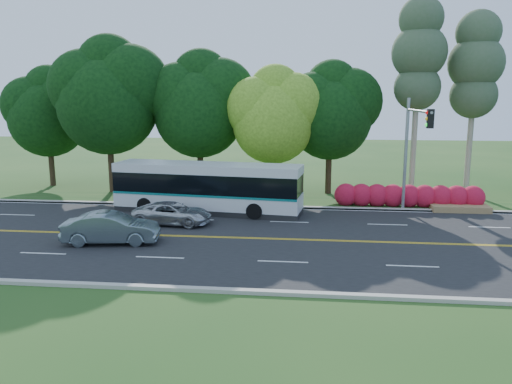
# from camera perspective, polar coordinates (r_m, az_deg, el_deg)

# --- Properties ---
(ground) EXTENTS (120.00, 120.00, 0.00)m
(ground) POSITION_cam_1_polar(r_m,az_deg,el_deg) (25.26, 4.64, -5.46)
(ground) COLOR #1E4717
(ground) RESTS_ON ground
(road) EXTENTS (60.00, 14.00, 0.02)m
(road) POSITION_cam_1_polar(r_m,az_deg,el_deg) (25.26, 4.64, -5.44)
(road) COLOR black
(road) RESTS_ON ground
(curb_north) EXTENTS (60.00, 0.30, 0.15)m
(curb_north) POSITION_cam_1_polar(r_m,az_deg,el_deg) (32.17, 4.98, -1.75)
(curb_north) COLOR #ABA89B
(curb_north) RESTS_ON ground
(curb_south) EXTENTS (60.00, 0.30, 0.15)m
(curb_south) POSITION_cam_1_polar(r_m,az_deg,el_deg) (18.48, 4.04, -11.48)
(curb_south) COLOR #ABA89B
(curb_south) RESTS_ON ground
(grass_verge) EXTENTS (60.00, 4.00, 0.10)m
(grass_verge) POSITION_cam_1_polar(r_m,az_deg,el_deg) (33.98, 5.05, -1.11)
(grass_verge) COLOR #1E4717
(grass_verge) RESTS_ON ground
(lane_markings) EXTENTS (57.60, 13.82, 0.00)m
(lane_markings) POSITION_cam_1_polar(r_m,az_deg,el_deg) (25.26, 4.43, -5.41)
(lane_markings) COLOR gold
(lane_markings) RESTS_ON road
(tree_row) EXTENTS (44.70, 9.10, 13.84)m
(tree_row) POSITION_cam_1_polar(r_m,az_deg,el_deg) (36.81, -2.86, 10.31)
(tree_row) COLOR black
(tree_row) RESTS_ON ground
(bougainvillea_hedge) EXTENTS (9.50, 2.25, 1.50)m
(bougainvillea_hedge) POSITION_cam_1_polar(r_m,az_deg,el_deg) (33.67, 17.35, -0.53)
(bougainvillea_hedge) COLOR #A90E2C
(bougainvillea_hedge) RESTS_ON ground
(traffic_signal) EXTENTS (0.42, 6.10, 7.00)m
(traffic_signal) POSITION_cam_1_polar(r_m,az_deg,el_deg) (30.33, 17.48, 5.81)
(traffic_signal) COLOR gray
(traffic_signal) RESTS_ON ground
(transit_bus) EXTENTS (11.78, 3.97, 3.02)m
(transit_bus) POSITION_cam_1_polar(r_m,az_deg,el_deg) (30.87, -5.56, 0.43)
(transit_bus) COLOR silver
(transit_bus) RESTS_ON road
(sedan) EXTENTS (4.78, 2.26, 1.51)m
(sedan) POSITION_cam_1_polar(r_m,az_deg,el_deg) (25.38, -16.23, -3.98)
(sedan) COLOR slate
(sedan) RESTS_ON road
(suv) EXTENTS (4.54, 2.40, 1.22)m
(suv) POSITION_cam_1_polar(r_m,az_deg,el_deg) (28.43, -9.52, -2.41)
(suv) COLOR #BBBEC0
(suv) RESTS_ON road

